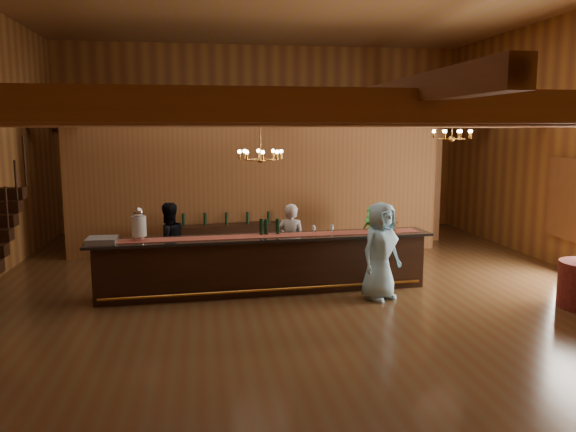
{
  "coord_description": "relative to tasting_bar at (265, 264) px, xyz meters",
  "views": [
    {
      "loc": [
        -1.83,
        -10.0,
        3.0
      ],
      "look_at": [
        -0.18,
        0.68,
        1.35
      ],
      "focal_mm": 35.0,
      "sensor_mm": 36.0,
      "label": 1
    }
  ],
  "objects": [
    {
      "name": "floor",
      "position": [
        0.71,
        -0.15,
        -0.54
      ],
      "size": [
        14.0,
        14.0,
        0.0
      ],
      "primitive_type": "plane",
      "color": "#51301A",
      "rests_on": "ground"
    },
    {
      "name": "wall_back",
      "position": [
        0.71,
        6.85,
        2.21
      ],
      "size": [
        12.0,
        0.1,
        5.5
      ],
      "primitive_type": "cube",
      "color": "#955F28",
      "rests_on": "floor"
    },
    {
      "name": "wall_front",
      "position": [
        0.71,
        -7.15,
        2.21
      ],
      "size": [
        12.0,
        0.1,
        5.5
      ],
      "primitive_type": "cube",
      "color": "#955F28",
      "rests_on": "floor"
    },
    {
      "name": "beam_grid",
      "position": [
        0.71,
        0.36,
        2.7
      ],
      "size": [
        11.9,
        13.9,
        0.39
      ],
      "color": "brown",
      "rests_on": "wall_left"
    },
    {
      "name": "support_posts",
      "position": [
        0.71,
        -0.65,
        1.06
      ],
      "size": [
        9.2,
        10.2,
        3.2
      ],
      "color": "brown",
      "rests_on": "floor"
    },
    {
      "name": "partition_wall",
      "position": [
        0.21,
        3.35,
        1.01
      ],
      "size": [
        9.0,
        0.18,
        3.1
      ],
      "primitive_type": "cube",
      "color": "brown",
      "rests_on": "floor"
    },
    {
      "name": "window_right_back",
      "position": [
        6.66,
        0.85,
        1.01
      ],
      "size": [
        0.12,
        1.05,
        1.75
      ],
      "primitive_type": "cube",
      "color": "white",
      "rests_on": "wall_right"
    },
    {
      "name": "backroom_boxes",
      "position": [
        0.41,
        5.35,
        -0.01
      ],
      "size": [
        4.1,
        0.6,
        1.1
      ],
      "color": "black",
      "rests_on": "floor"
    },
    {
      "name": "tasting_bar",
      "position": [
        0.0,
        0.0,
        0.0
      ],
      "size": [
        6.42,
        1.17,
        1.08
      ],
      "rotation": [
        0.0,
        0.0,
        0.06
      ],
      "color": "black",
      "rests_on": "floor"
    },
    {
      "name": "beverage_dispenser",
      "position": [
        -2.24,
        -0.07,
        0.81
      ],
      "size": [
        0.26,
        0.26,
        0.6
      ],
      "color": "silver",
      "rests_on": "tasting_bar"
    },
    {
      "name": "glass_rack_tray",
      "position": [
        -2.86,
        -0.21,
        0.57
      ],
      "size": [
        0.5,
        0.5,
        0.1
      ],
      "primitive_type": "cube",
      "color": "gray",
      "rests_on": "tasting_bar"
    },
    {
      "name": "raffle_drum",
      "position": [
        2.4,
        0.08,
        0.7
      ],
      "size": [
        0.34,
        0.24,
        0.3
      ],
      "color": "#A47441",
      "rests_on": "tasting_bar"
    },
    {
      "name": "bar_bottle_0",
      "position": [
        -0.05,
        0.12,
        0.67
      ],
      "size": [
        0.07,
        0.07,
        0.3
      ],
      "primitive_type": "cylinder",
      "color": "black",
      "rests_on": "tasting_bar"
    },
    {
      "name": "bar_bottle_1",
      "position": [
        -0.04,
        0.12,
        0.67
      ],
      "size": [
        0.07,
        0.07,
        0.3
      ],
      "primitive_type": "cylinder",
      "color": "black",
      "rests_on": "tasting_bar"
    },
    {
      "name": "bar_bottle_2",
      "position": [
        0.05,
        0.13,
        0.67
      ],
      "size": [
        0.07,
        0.07,
        0.3
      ],
      "primitive_type": "cylinder",
      "color": "black",
      "rests_on": "tasting_bar"
    },
    {
      "name": "bar_bottle_3",
      "position": [
        0.26,
        0.14,
        0.67
      ],
      "size": [
        0.07,
        0.07,
        0.3
      ],
      "primitive_type": "cylinder",
      "color": "black",
      "rests_on": "tasting_bar"
    },
    {
      "name": "backbar_shelf",
      "position": [
        -0.32,
        2.96,
        -0.13
      ],
      "size": [
        2.93,
        0.87,
        0.81
      ],
      "primitive_type": "cube",
      "rotation": [
        0.0,
        0.0,
        0.15
      ],
      "color": "black",
      "rests_on": "floor"
    },
    {
      "name": "chandelier_left",
      "position": [
        -0.06,
        0.06,
        2.03
      ],
      "size": [
        0.8,
        0.8,
        0.79
      ],
      "color": "#C48231",
      "rests_on": "beam_grid"
    },
    {
      "name": "chandelier_right",
      "position": [
        3.86,
        0.57,
        2.39
      ],
      "size": [
        0.8,
        0.8,
        0.43
      ],
      "color": "#C48231",
      "rests_on": "beam_grid"
    },
    {
      "name": "bartender",
      "position": [
        0.61,
        0.68,
        0.25
      ],
      "size": [
        0.68,
        0.57,
        1.57
      ],
      "primitive_type": "imported",
      "rotation": [
        0.0,
        0.0,
        2.75
      ],
      "color": "silver",
      "rests_on": "floor"
    },
    {
      "name": "staff_second",
      "position": [
        -1.8,
        0.86,
        0.27
      ],
      "size": [
        0.97,
        0.89,
        1.62
      ],
      "primitive_type": "imported",
      "rotation": [
        0.0,
        0.0,
        3.59
      ],
      "color": "black",
      "rests_on": "floor"
    },
    {
      "name": "guest",
      "position": [
        1.99,
        -0.75,
        0.34
      ],
      "size": [
        1.02,
        0.91,
        1.76
      ],
      "primitive_type": "imported",
      "rotation": [
        0.0,
        0.0,
        0.52
      ],
      "color": "#97CFEA",
      "rests_on": "floor"
    },
    {
      "name": "floor_plant",
      "position": [
        2.74,
        2.28,
        0.15
      ],
      "size": [
        0.89,
        0.79,
        1.37
      ],
      "primitive_type": "imported",
      "rotation": [
        0.0,
        0.0,
        -0.28
      ],
      "color": "#2E702B",
      "rests_on": "floor"
    }
  ]
}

